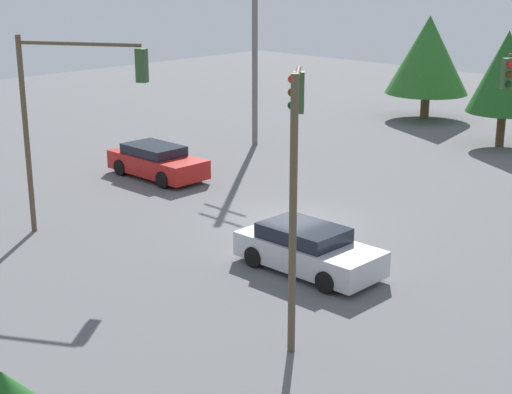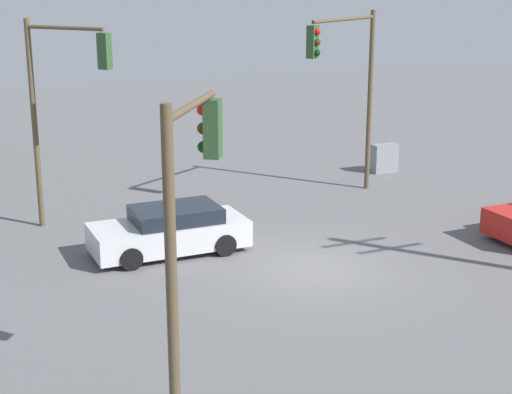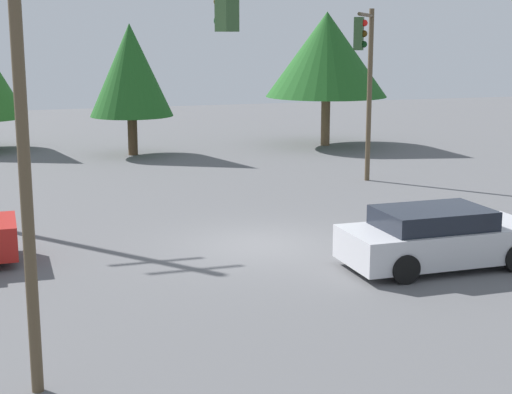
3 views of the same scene
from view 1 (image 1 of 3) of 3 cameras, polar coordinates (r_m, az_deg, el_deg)
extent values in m
plane|color=#5B5B5E|center=(27.99, 2.59, -1.91)|extent=(80.00, 80.00, 0.00)
cube|color=silver|center=(23.61, 3.87, -4.10)|extent=(4.54, 1.93, 0.76)
cube|color=black|center=(23.54, 3.48, -2.60)|extent=(2.50, 1.70, 0.44)
cylinder|color=black|center=(23.57, 7.93, -4.89)|extent=(0.65, 0.22, 0.65)
cylinder|color=black|center=(22.21, 5.11, -6.17)|extent=(0.65, 0.22, 0.65)
cylinder|color=black|center=(25.20, 2.77, -3.28)|extent=(0.65, 0.22, 0.65)
cylinder|color=black|center=(23.94, -0.14, -4.37)|extent=(0.65, 0.22, 0.65)
cube|color=red|center=(33.98, -7.16, 2.39)|extent=(4.67, 1.92, 0.80)
cube|color=black|center=(34.01, -7.45, 3.44)|extent=(2.57, 1.69, 0.41)
cylinder|color=black|center=(33.53, -4.38, 1.86)|extent=(0.71, 0.22, 0.71)
cylinder|color=black|center=(32.40, -6.79, 1.25)|extent=(0.71, 0.22, 0.71)
cylinder|color=black|center=(35.69, -7.48, 2.68)|extent=(0.71, 0.22, 0.71)
cylinder|color=black|center=(34.62, -9.83, 2.14)|extent=(0.71, 0.22, 0.71)
cube|color=#2D4C28|center=(28.29, 17.79, 8.53)|extent=(0.42, 0.44, 1.05)
sphere|color=red|center=(28.10, 18.02, 9.15)|extent=(0.22, 0.22, 0.22)
sphere|color=#392605|center=(28.14, 17.96, 8.48)|extent=(0.22, 0.22, 0.22)
sphere|color=black|center=(28.18, 17.90, 7.80)|extent=(0.22, 0.22, 0.22)
cylinder|color=brown|center=(17.86, 2.70, -1.65)|extent=(0.18, 0.18, 6.64)
cylinder|color=brown|center=(18.57, 3.01, 8.80)|extent=(1.92, 2.31, 0.12)
cube|color=#2D4C28|center=(20.09, 3.12, 7.60)|extent=(0.43, 0.44, 1.05)
sphere|color=red|center=(20.04, 2.64, 8.56)|extent=(0.22, 0.22, 0.22)
sphere|color=#392605|center=(20.09, 2.63, 7.61)|extent=(0.22, 0.22, 0.22)
sphere|color=black|center=(20.15, 2.61, 6.67)|extent=(0.22, 0.22, 0.22)
cylinder|color=brown|center=(27.34, -16.36, 4.26)|extent=(0.18, 0.18, 6.70)
cylinder|color=brown|center=(25.90, -12.79, 10.81)|extent=(3.68, 2.26, 0.12)
cube|color=#2D4C28|center=(25.12, -8.31, 9.44)|extent=(0.44, 0.41, 1.05)
sphere|color=red|center=(25.24, -8.20, 10.25)|extent=(0.22, 0.22, 0.22)
sphere|color=#392605|center=(25.28, -8.16, 9.49)|extent=(0.22, 0.22, 0.22)
sphere|color=black|center=(25.32, -8.13, 8.74)|extent=(0.22, 0.22, 0.22)
cylinder|color=slate|center=(39.09, -0.09, 11.71)|extent=(0.28, 0.28, 11.01)
cylinder|color=brown|center=(47.70, 12.18, 6.50)|extent=(0.51, 0.51, 1.51)
cone|color=#286623|center=(47.27, 12.41, 10.07)|extent=(4.81, 4.81, 4.49)
cylinder|color=#4C3823|center=(41.35, 17.37, 4.73)|extent=(0.42, 0.42, 1.74)
cone|color=#1E561E|center=(40.89, 17.72, 8.67)|extent=(3.65, 3.65, 4.02)
camera|label=2|loc=(38.65, 33.67, 12.50)|focal=55.00mm
camera|label=3|loc=(24.00, -41.38, 3.66)|focal=55.00mm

